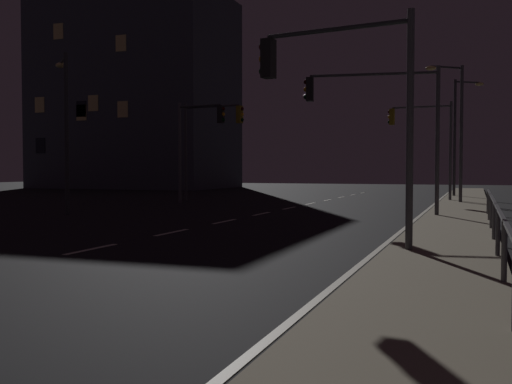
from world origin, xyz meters
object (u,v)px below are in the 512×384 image
at_px(street_lamp_mid_block, 456,119).
at_px(traffic_light_near_right, 424,132).
at_px(street_lamp_median, 459,126).
at_px(street_lamp_corner, 65,117).
at_px(traffic_light_mid_right, 340,86).
at_px(traffic_light_near_left, 198,133).
at_px(traffic_light_overhead_east, 379,110).
at_px(building_distant, 136,94).
at_px(traffic_light_far_center, 209,132).

bearing_deg(street_lamp_mid_block, traffic_light_near_right, 128.36).
height_order(traffic_light_near_right, street_lamp_median, street_lamp_median).
relative_size(street_lamp_corner, street_lamp_median, 0.88).
bearing_deg(street_lamp_median, traffic_light_mid_right, -93.75).
bearing_deg(traffic_light_near_left, street_lamp_corner, -101.53).
height_order(traffic_light_mid_right, street_lamp_corner, street_lamp_corner).
bearing_deg(traffic_light_near_right, traffic_light_near_left, -152.49).
xyz_separation_m(traffic_light_near_right, traffic_light_mid_right, (-0.06, -22.40, -0.25)).
bearing_deg(street_lamp_corner, traffic_light_near_right, 48.26).
bearing_deg(traffic_light_overhead_east, traffic_light_mid_right, -86.35).
bearing_deg(street_lamp_mid_block, traffic_light_mid_right, -95.41).
height_order(street_lamp_median, building_distant, building_distant).
xyz_separation_m(traffic_light_far_center, street_lamp_mid_block, (13.14, 2.87, 0.57)).
xyz_separation_m(traffic_light_far_center, traffic_light_near_left, (-0.30, -0.85, -0.07)).
distance_m(traffic_light_overhead_east, street_lamp_median, 18.55).
xyz_separation_m(traffic_light_near_left, street_lamp_corner, (-1.84, -9.03, 0.19)).
relative_size(traffic_light_near_left, traffic_light_mid_right, 1.08).
relative_size(traffic_light_overhead_east, street_lamp_corner, 0.85).
relative_size(traffic_light_overhead_east, traffic_light_near_left, 1.02).
xyz_separation_m(street_lamp_corner, street_lamp_median, (15.24, 21.10, 0.64)).
bearing_deg(traffic_light_near_left, traffic_light_near_right, 27.51).
bearing_deg(traffic_light_overhead_east, building_distant, 134.45).
height_order(traffic_light_far_center, building_distant, building_distant).
bearing_deg(traffic_light_overhead_east, traffic_light_near_left, 149.94).
bearing_deg(traffic_light_overhead_east, street_lamp_median, 82.24).
height_order(street_lamp_mid_block, street_lamp_median, street_lamp_median).
distance_m(traffic_light_near_left, building_distant, 30.44).
distance_m(traffic_light_mid_right, street_lamp_corner, 15.26).
height_order(traffic_light_overhead_east, street_lamp_median, street_lamp_median).
xyz_separation_m(traffic_light_overhead_east, street_lamp_median, (2.50, 18.37, 0.51)).
distance_m(street_lamp_mid_block, street_lamp_median, 8.35).
xyz_separation_m(traffic_light_mid_right, street_lamp_corner, (-13.38, 7.33, 0.27)).
distance_m(traffic_light_near_right, traffic_light_far_center, 12.43).
xyz_separation_m(traffic_light_near_right, street_lamp_median, (1.80, 6.03, 0.67)).
bearing_deg(traffic_light_near_right, street_lamp_median, 73.40).
xyz_separation_m(traffic_light_mid_right, building_distant, (-29.95, 39.93, 5.76)).
bearing_deg(traffic_light_near_right, street_lamp_mid_block, -51.64).
height_order(traffic_light_near_right, street_lamp_mid_block, street_lamp_mid_block).
height_order(traffic_light_mid_right, building_distant, building_distant).
height_order(traffic_light_near_left, street_lamp_median, street_lamp_median).
relative_size(traffic_light_overhead_east, street_lamp_mid_block, 0.78).
distance_m(traffic_light_mid_right, building_distant, 50.24).
height_order(traffic_light_near_right, street_lamp_corner, street_lamp_corner).
bearing_deg(street_lamp_mid_block, street_lamp_corner, -140.16).
height_order(traffic_light_overhead_east, traffic_light_mid_right, traffic_light_overhead_east).
bearing_deg(street_lamp_median, building_distant, 160.13).
distance_m(street_lamp_mid_block, street_lamp_corner, 19.91).
bearing_deg(street_lamp_mid_block, traffic_light_far_center, -167.69).
bearing_deg(traffic_light_near_right, street_lamp_corner, -131.74).
bearing_deg(building_distant, traffic_light_far_center, -50.51).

